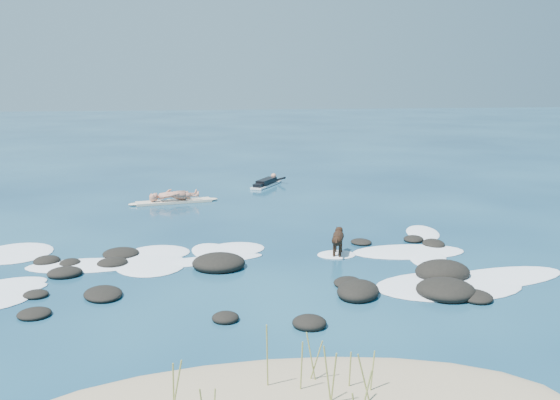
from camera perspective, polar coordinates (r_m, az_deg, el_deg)
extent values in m
plane|color=#0A2642|center=(16.94, -3.87, -5.77)|extent=(160.00, 160.00, 0.00)
cylinder|color=olive|center=(9.76, -1.17, -14.42)|extent=(0.06, 0.15, 1.19)
cylinder|color=olive|center=(10.08, 3.26, -14.71)|extent=(0.22, 0.14, 0.80)
cylinder|color=olive|center=(9.93, 6.40, -15.52)|extent=(0.05, 0.06, 0.73)
cylinder|color=olive|center=(9.33, 4.88, -16.36)|extent=(0.07, 0.18, 1.00)
cylinder|color=olive|center=(9.72, 1.97, -15.32)|extent=(0.05, 0.09, 0.95)
cylinder|color=olive|center=(9.38, -9.71, -16.82)|extent=(0.04, 0.07, 0.87)
cylinder|color=olive|center=(9.87, 8.41, -15.59)|extent=(0.10, 0.09, 0.77)
cylinder|color=olive|center=(9.49, 7.75, -16.20)|extent=(0.26, 0.04, 0.91)
cylinder|color=olive|center=(9.40, 4.40, -16.02)|extent=(0.16, 0.03, 1.04)
cylinder|color=olive|center=(10.04, 2.91, -14.43)|extent=(0.20, 0.06, 0.94)
cylinder|color=olive|center=(9.06, -9.54, -17.20)|extent=(0.22, 0.05, 1.04)
ellipsoid|color=black|center=(17.62, -18.64, -5.49)|extent=(0.63, 0.70, 0.22)
ellipsoid|color=black|center=(18.11, -14.34, -4.76)|extent=(1.18, 1.18, 0.27)
ellipsoid|color=black|center=(14.92, 17.44, -8.43)|extent=(0.78, 0.90, 0.23)
ellipsoid|color=black|center=(14.98, 14.92, -7.96)|extent=(1.70, 1.70, 0.47)
ellipsoid|color=black|center=(19.07, 13.86, -3.93)|extent=(0.67, 0.84, 0.27)
ellipsoid|color=black|center=(17.99, -20.54, -5.24)|extent=(0.88, 0.86, 0.27)
ellipsoid|color=black|center=(18.98, 7.43, -3.84)|extent=(0.78, 0.83, 0.17)
ellipsoid|color=black|center=(16.76, -19.08, -6.32)|extent=(0.99, 0.88, 0.28)
ellipsoid|color=black|center=(13.12, -5.01, -10.68)|extent=(0.59, 0.59, 0.23)
ellipsoid|color=black|center=(14.27, -21.55, -9.65)|extent=(0.88, 0.87, 0.20)
ellipsoid|color=black|center=(14.97, -15.88, -8.26)|extent=(1.14, 1.29, 0.24)
ellipsoid|color=black|center=(14.56, 7.14, -8.27)|extent=(1.42, 1.54, 0.43)
ellipsoid|color=black|center=(17.25, -15.07, -5.59)|extent=(1.00, 0.95, 0.27)
ellipsoid|color=black|center=(12.79, 2.70, -11.16)|extent=(0.90, 0.89, 0.29)
ellipsoid|color=black|center=(19.56, 12.11, -3.52)|extent=(0.84, 0.89, 0.20)
ellipsoid|color=black|center=(16.22, 14.63, -6.38)|extent=(1.60, 1.48, 0.56)
ellipsoid|color=black|center=(15.46, -21.42, -8.05)|extent=(0.75, 0.73, 0.18)
ellipsoid|color=black|center=(16.58, -5.63, -5.75)|extent=(1.54, 1.47, 0.47)
ellipsoid|color=black|center=(15.31, 6.20, -7.50)|extent=(0.98, 1.06, 0.19)
ellipsoid|color=white|center=(17.18, -7.10, -5.55)|extent=(3.57, 1.52, 0.12)
ellipsoid|color=white|center=(17.89, -5.77, -4.84)|extent=(1.97, 2.56, 0.12)
ellipsoid|color=white|center=(18.20, -10.94, -4.72)|extent=(2.10, 1.96, 0.12)
ellipsoid|color=white|center=(16.55, 19.17, -6.76)|extent=(4.17, 2.26, 0.12)
ellipsoid|color=white|center=(20.57, 12.91, -2.95)|extent=(1.48, 2.24, 0.12)
ellipsoid|color=white|center=(18.03, 13.32, -4.97)|extent=(1.84, 2.61, 0.12)
ellipsoid|color=white|center=(15.62, 15.18, -7.59)|extent=(3.68, 2.28, 0.12)
ellipsoid|color=white|center=(17.43, -17.33, -5.75)|extent=(3.16, 1.45, 0.12)
ellipsoid|color=white|center=(16.53, -23.44, -7.10)|extent=(1.94, 1.47, 0.12)
ellipsoid|color=white|center=(17.12, -11.74, -5.77)|extent=(2.00, 2.40, 0.12)
ellipsoid|color=white|center=(18.27, -4.06, -4.48)|extent=(1.93, 1.71, 0.12)
ellipsoid|color=white|center=(19.31, -23.02, -4.50)|extent=(2.25, 2.45, 0.12)
ellipsoid|color=white|center=(18.30, 11.69, -4.66)|extent=(3.33, 1.70, 0.12)
ellipsoid|color=white|center=(17.69, 5.19, -5.02)|extent=(1.10, 0.90, 0.12)
cube|color=beige|center=(25.18, -9.67, -0.15)|extent=(3.03, 1.16, 0.10)
ellipsoid|color=beige|center=(25.47, -6.38, 0.07)|extent=(0.65, 0.44, 0.11)
ellipsoid|color=beige|center=(24.97, -13.03, -0.37)|extent=(0.65, 0.44, 0.11)
imported|color=tan|center=(25.00, -9.75, 2.13)|extent=(0.59, 0.78, 1.93)
cube|color=white|center=(28.69, -1.25, 1.39)|extent=(1.70, 2.31, 0.09)
ellipsoid|color=white|center=(29.77, -0.33, 1.75)|extent=(0.51, 0.59, 0.09)
cube|color=black|center=(28.66, -1.26, 1.71)|extent=(1.13, 1.47, 0.24)
sphere|color=tan|center=(29.40, -0.59, 2.21)|extent=(0.34, 0.34, 0.25)
cylinder|color=black|center=(29.69, -1.01, 2.02)|extent=(0.61, 0.18, 0.27)
cylinder|color=black|center=(29.46, 0.08, 1.95)|extent=(0.43, 0.54, 0.27)
cube|color=black|center=(27.94, -1.93, 1.37)|extent=(0.62, 0.70, 0.15)
cylinder|color=black|center=(17.47, 5.30, -3.50)|extent=(0.47, 0.68, 0.30)
sphere|color=black|center=(17.73, 5.37, -3.28)|extent=(0.39, 0.39, 0.31)
sphere|color=black|center=(17.20, 5.24, -3.73)|extent=(0.36, 0.36, 0.28)
sphere|color=black|center=(17.88, 5.42, -2.81)|extent=(0.28, 0.28, 0.22)
cone|color=black|center=(18.01, 5.45, -2.75)|extent=(0.15, 0.17, 0.12)
cone|color=black|center=(17.85, 5.23, -2.53)|extent=(0.12, 0.10, 0.11)
cone|color=black|center=(17.84, 5.61, -2.54)|extent=(0.12, 0.10, 0.11)
cylinder|color=black|center=(17.76, 5.08, -4.32)|extent=(0.09, 0.09, 0.40)
cylinder|color=black|center=(17.75, 5.59, -4.33)|extent=(0.09, 0.09, 0.40)
cylinder|color=black|center=(17.35, 4.97, -4.68)|extent=(0.09, 0.09, 0.40)
cylinder|color=black|center=(17.34, 5.49, -4.70)|extent=(0.09, 0.09, 0.40)
cylinder|color=black|center=(17.05, 5.20, -3.67)|extent=(0.14, 0.29, 0.17)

